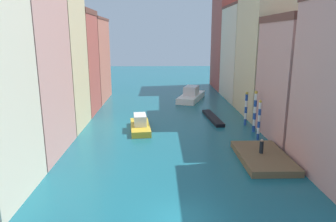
# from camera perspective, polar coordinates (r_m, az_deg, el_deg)

# --- Properties ---
(ground_plane) EXTENTS (154.00, 154.00, 0.00)m
(ground_plane) POSITION_cam_1_polar(r_m,az_deg,el_deg) (43.50, 0.15, -1.33)
(ground_plane) COLOR #196070
(building_left_1) EXTENTS (6.75, 9.55, 22.17)m
(building_left_1) POSITION_cam_1_polar(r_m,az_deg,el_deg) (31.86, -25.86, 12.05)
(building_left_1) COLOR tan
(building_left_1) RESTS_ON ground
(building_left_2) EXTENTS (6.75, 7.81, 20.79)m
(building_left_2) POSITION_cam_1_polar(r_m,az_deg,el_deg) (40.06, -20.64, 11.60)
(building_left_2) COLOR beige
(building_left_2) RESTS_ON ground
(building_left_3) EXTENTS (6.75, 7.73, 14.90)m
(building_left_3) POSITION_cam_1_polar(r_m,az_deg,el_deg) (47.69, -17.33, 8.49)
(building_left_3) COLOR #B25147
(building_left_3) RESTS_ON ground
(building_left_4) EXTENTS (6.75, 11.05, 14.30)m
(building_left_4) POSITION_cam_1_polar(r_m,az_deg,el_deg) (56.93, -14.75, 9.10)
(building_left_4) COLOR #C6705B
(building_left_4) RESTS_ON ground
(building_right_1) EXTENTS (6.75, 9.93, 13.43)m
(building_right_1) POSITION_cam_1_polar(r_m,az_deg,el_deg) (36.93, 23.09, 5.53)
(building_right_1) COLOR tan
(building_right_1) RESTS_ON ground
(building_right_2) EXTENTS (6.75, 11.07, 19.04)m
(building_right_2) POSITION_cam_1_polar(r_m,az_deg,el_deg) (46.68, 17.93, 10.90)
(building_right_2) COLOR beige
(building_right_2) RESTS_ON ground
(building_right_3) EXTENTS (6.75, 12.16, 16.49)m
(building_right_3) POSITION_cam_1_polar(r_m,az_deg,el_deg) (57.83, 14.03, 10.29)
(building_right_3) COLOR beige
(building_right_3) RESTS_ON ground
(building_right_4) EXTENTS (6.75, 11.70, 21.96)m
(building_right_4) POSITION_cam_1_polar(r_m,az_deg,el_deg) (69.44, 11.48, 13.19)
(building_right_4) COLOR #B25147
(building_right_4) RESTS_ON ground
(waterfront_dock) EXTENTS (4.32, 7.64, 0.59)m
(waterfront_dock) POSITION_cam_1_polar(r_m,az_deg,el_deg) (30.39, 17.07, -8.12)
(waterfront_dock) COLOR brown
(waterfront_dock) RESTS_ON ground
(person_on_dock) EXTENTS (0.36, 0.36, 1.37)m
(person_on_dock) POSITION_cam_1_polar(r_m,az_deg,el_deg) (30.30, 16.81, -6.30)
(person_on_dock) COLOR black
(person_on_dock) RESTS_ON waterfront_dock
(mooring_pole_0) EXTENTS (0.32, 0.32, 4.51)m
(mooring_pole_0) POSITION_cam_1_polar(r_m,az_deg,el_deg) (35.43, 16.41, -1.55)
(mooring_pole_0) COLOR #1E479E
(mooring_pole_0) RESTS_ON ground
(mooring_pole_1) EXTENTS (0.39, 0.39, 5.01)m
(mooring_pole_1) POSITION_cam_1_polar(r_m,az_deg,el_deg) (38.20, 15.68, -0.01)
(mooring_pole_1) COLOR #1E479E
(mooring_pole_1) RESTS_ON ground
(mooring_pole_2) EXTENTS (0.37, 0.37, 4.36)m
(mooring_pole_2) POSITION_cam_1_polar(r_m,az_deg,el_deg) (40.94, 14.15, 0.51)
(mooring_pole_2) COLOR #1E479E
(mooring_pole_2) RESTS_ON ground
(vaporetto_white) EXTENTS (5.95, 9.70, 2.50)m
(vaporetto_white) POSITION_cam_1_polar(r_m,az_deg,el_deg) (55.86, 4.30, 2.89)
(vaporetto_white) COLOR white
(vaporetto_white) RESTS_ON ground
(gondola_black) EXTENTS (1.85, 8.16, 0.43)m
(gondola_black) POSITION_cam_1_polar(r_m,az_deg,el_deg) (43.33, 8.22, -1.24)
(gondola_black) COLOR black
(gondola_black) RESTS_ON ground
(motorboat_0) EXTENTS (2.92, 6.63, 1.97)m
(motorboat_0) POSITION_cam_1_polar(r_m,az_deg,el_deg) (38.04, -5.15, -2.55)
(motorboat_0) COLOR gold
(motorboat_0) RESTS_ON ground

